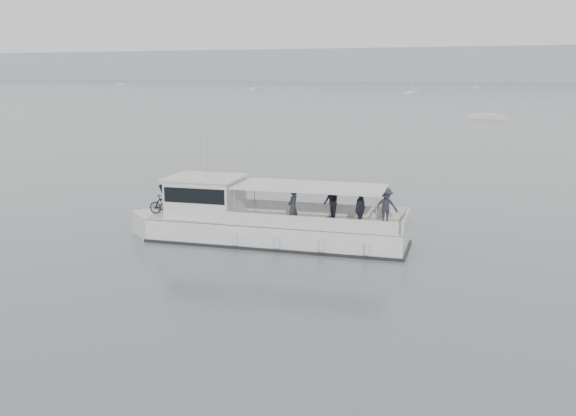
% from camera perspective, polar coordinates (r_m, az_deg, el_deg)
% --- Properties ---
extents(ground, '(1400.00, 1400.00, 0.00)m').
position_cam_1_polar(ground, '(28.57, -1.28, -3.01)').
color(ground, '#545E63').
rests_on(ground, ground).
extents(headland, '(1400.00, 90.00, 28.00)m').
position_cam_1_polar(headland, '(585.48, 21.40, 11.78)').
color(headland, '#939EA8').
rests_on(headland, ground).
extents(tour_boat, '(12.98, 4.34, 5.40)m').
position_cam_1_polar(tour_boat, '(28.56, -3.10, -1.20)').
color(tour_boat, white).
rests_on(tour_boat, ground).
extents(moored_fleet, '(441.15, 350.07, 10.74)m').
position_cam_1_polar(moored_fleet, '(229.93, 11.28, 9.96)').
color(moored_fleet, white).
rests_on(moored_fleet, ground).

